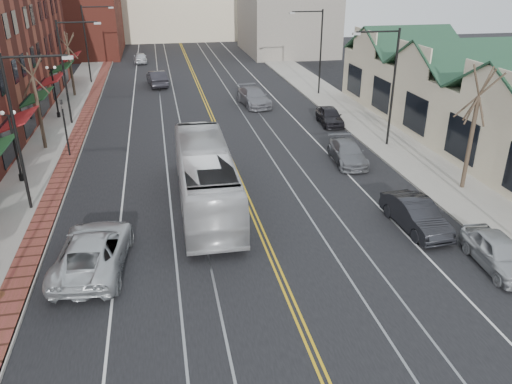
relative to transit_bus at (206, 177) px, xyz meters
name	(u,v)px	position (x,y,z in m)	size (l,w,h in m)	color
sidewalk_left	(37,180)	(-9.72, 5.20, -1.57)	(4.00, 120.00, 0.15)	gray
sidewalk_right	(406,154)	(14.28, 5.20, -1.57)	(4.00, 120.00, 0.15)	gray
building_right	(490,118)	(20.28, 5.20, 0.66)	(8.00, 36.00, 4.60)	beige
backdrop_left	(67,3)	(-13.72, 55.20, 5.36)	(14.00, 18.00, 14.00)	maroon
backdrop_mid	(176,11)	(2.28, 70.20, 2.86)	(22.00, 14.00, 9.00)	beige
backdrop_right	(287,14)	(17.28, 50.20, 3.86)	(12.00, 16.00, 11.00)	slate
streetlight_l_1	(23,118)	(-8.76, 1.20, 3.38)	(3.33, 0.25, 8.00)	black
streetlight_l_2	(68,62)	(-8.76, 17.20, 3.38)	(3.33, 0.25, 8.00)	black
streetlight_l_3	(90,36)	(-8.76, 33.20, 3.38)	(3.33, 0.25, 8.00)	black
streetlight_r_1	(388,76)	(13.33, 7.20, 3.38)	(3.33, 0.25, 8.00)	black
streetlight_r_2	(317,43)	(13.33, 23.20, 3.38)	(3.33, 0.25, 8.00)	black
lamppost_l_2	(15,148)	(-10.52, 5.20, 0.56)	(0.84, 0.28, 4.27)	black
lamppost_l_3	(55,93)	(-10.52, 19.20, 0.56)	(0.84, 0.28, 4.27)	black
tree_left_near	(37,101)	(-10.22, 11.20, 1.87)	(1.78, 1.37, 6.48)	#382B21
tree_left_far	(70,63)	(-10.22, 27.20, 1.63)	(1.66, 1.28, 6.02)	#382B21
tree_right_mid	(473,127)	(14.78, -0.80, 2.11)	(1.90, 1.46, 6.93)	#382B21
traffic_signal	(65,124)	(-8.32, 9.20, 0.70)	(0.18, 0.15, 3.80)	black
transit_bus	(206,177)	(0.00, 0.00, 0.00)	(2.76, 11.80, 3.29)	silver
parked_suv	(93,251)	(-5.36, -5.22, -0.81)	(2.75, 5.96, 1.66)	silver
parked_car_a	(498,252)	(11.58, -8.54, -0.93)	(1.69, 4.20, 1.43)	#A6A9AD
parked_car_b	(416,215)	(9.78, -4.64, -0.89)	(1.59, 4.55, 1.50)	black
parked_car_c	(347,153)	(9.78, 4.64, -0.96)	(1.90, 4.68, 1.36)	slate
parked_car_d	(330,116)	(11.49, 13.17, -0.94)	(1.67, 4.15, 1.41)	black
distant_car_left	(157,78)	(-2.07, 30.44, -0.82)	(1.73, 4.97, 1.64)	#242228
distant_car_right	(254,97)	(6.57, 20.38, -0.85)	(2.22, 5.46, 1.58)	slate
distant_car_far	(140,58)	(-4.01, 45.03, -0.94)	(1.66, 4.12, 1.40)	silver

